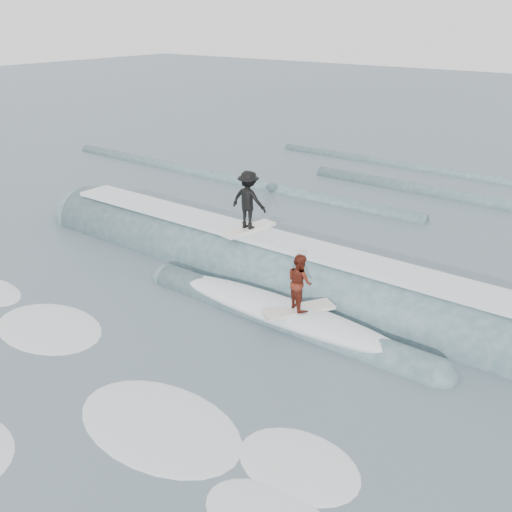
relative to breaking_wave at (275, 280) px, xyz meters
The scene contains 6 objects.
ground 5.77m from the breaking_wave, 91.67° to the right, with size 160.00×160.00×0.00m, color #425760.
breaking_wave is the anchor object (origin of this frame).
surfer_black 2.65m from the breaking_wave, behind, with size 1.28×2.06×1.99m.
surfer_red 3.20m from the breaking_wave, 42.35° to the right, with size 1.52×1.99×1.68m.
whitewater 7.26m from the breaking_wave, 86.83° to the right, with size 14.45×5.85×0.10m.
far_swells 11.90m from the breaking_wave, 92.93° to the left, with size 36.57×8.65×0.80m.
Camera 1 is at (9.64, -7.83, 8.00)m, focal length 40.00 mm.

